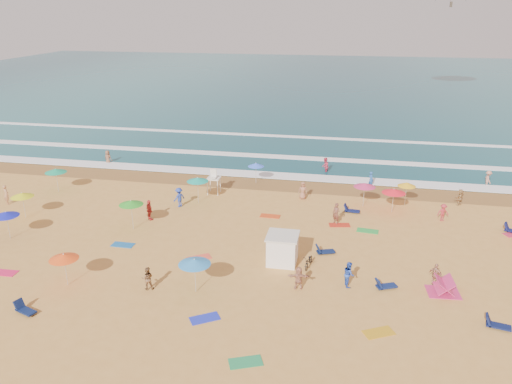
# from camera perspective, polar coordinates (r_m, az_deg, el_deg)

# --- Properties ---
(ground) EXTENTS (220.00, 220.00, 0.00)m
(ground) POSITION_cam_1_polar(r_m,az_deg,el_deg) (38.99, 1.43, -5.32)
(ground) COLOR gold
(ground) RESTS_ON ground
(ocean) EXTENTS (220.00, 140.00, 0.18)m
(ocean) POSITION_cam_1_polar(r_m,az_deg,el_deg) (119.97, 8.33, 12.16)
(ocean) COLOR #0C4756
(ocean) RESTS_ON ground
(wet_sand) EXTENTS (220.00, 220.00, 0.00)m
(wet_sand) POSITION_cam_1_polar(r_m,az_deg,el_deg) (50.42, 3.81, 0.79)
(wet_sand) COLOR olive
(wet_sand) RESTS_ON ground
(surf_foam) EXTENTS (200.00, 18.70, 0.05)m
(surf_foam) POSITION_cam_1_polar(r_m,az_deg,el_deg) (58.72, 4.93, 3.72)
(surf_foam) COLOR white
(surf_foam) RESTS_ON ground
(cabana) EXTENTS (2.00, 2.00, 2.00)m
(cabana) POSITION_cam_1_polar(r_m,az_deg,el_deg) (35.13, 3.03, -6.59)
(cabana) COLOR white
(cabana) RESTS_ON ground
(cabana_roof) EXTENTS (2.20, 2.20, 0.12)m
(cabana_roof) POSITION_cam_1_polar(r_m,az_deg,el_deg) (34.66, 3.07, -5.03)
(cabana_roof) COLOR silver
(cabana_roof) RESTS_ON cabana
(bicycle) EXTENTS (0.88, 1.79, 0.90)m
(bicycle) POSITION_cam_1_polar(r_m,az_deg,el_deg) (34.94, 6.06, -7.85)
(bicycle) COLOR black
(bicycle) RESTS_ON ground
(lifeguard_stand) EXTENTS (1.20, 1.20, 2.10)m
(lifeguard_stand) POSITION_cam_1_polar(r_m,az_deg,el_deg) (47.91, -4.84, 1.01)
(lifeguard_stand) COLOR white
(lifeguard_stand) RESTS_ON ground
(beach_umbrellas) EXTENTS (57.30, 23.55, 0.76)m
(beach_umbrellas) POSITION_cam_1_polar(r_m,az_deg,el_deg) (39.65, 0.85, -1.55)
(beach_umbrellas) COLOR #FF4415
(beach_umbrellas) RESTS_ON ground
(loungers) EXTENTS (45.93, 20.60, 0.34)m
(loungers) POSITION_cam_1_polar(r_m,az_deg,el_deg) (34.33, 11.81, -9.30)
(loungers) COLOR #0E1B47
(loungers) RESTS_ON ground
(towels) EXTENTS (37.54, 20.30, 0.03)m
(towels) POSITION_cam_1_polar(r_m,az_deg,el_deg) (35.61, 1.57, -7.95)
(towels) COLOR #E41C56
(towels) RESTS_ON ground
(beachgoers) EXTENTS (45.04, 27.01, 2.07)m
(beachgoers) POSITION_cam_1_polar(r_m,az_deg,el_deg) (43.32, 3.21, -1.49)
(beachgoers) COLOR tan
(beachgoers) RESTS_ON ground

